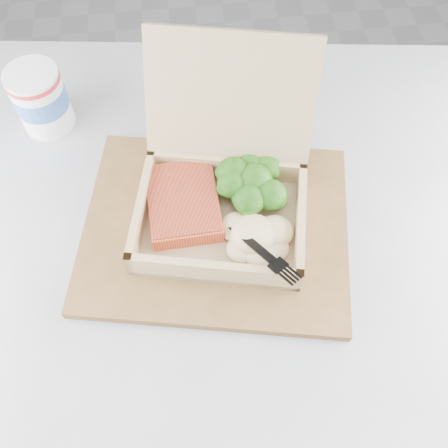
{
  "coord_description": "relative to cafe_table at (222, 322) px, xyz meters",
  "views": [
    {
      "loc": [
        -0.1,
        -0.17,
        1.35
      ],
      "look_at": [
        -0.06,
        0.15,
        0.8
      ],
      "focal_mm": 40.0,
      "sensor_mm": 36.0,
      "label": 1
    }
  ],
  "objects": [
    {
      "name": "floor",
      "position": [
        0.07,
        -0.1,
        -0.56
      ],
      "size": [
        4.0,
        4.0,
        0.0
      ],
      "primitive_type": "plane",
      "color": "gray",
      "rests_on": "ground"
    },
    {
      "name": "receipt",
      "position": [
        0.01,
        0.26,
        0.2
      ],
      "size": [
        0.14,
        0.15,
        0.0
      ],
      "primitive_type": "cube",
      "rotation": [
        0.0,
        0.0,
        -0.6
      ],
      "color": "white",
      "rests_on": "cafe_table"
    },
    {
      "name": "cafe_table",
      "position": [
        0.0,
        0.0,
        0.0
      ],
      "size": [
        0.99,
        0.99,
        0.76
      ],
      "rotation": [
        0.0,
        0.0,
        -0.13
      ],
      "color": "black",
      "rests_on": "floor"
    },
    {
      "name": "mashed_potatoes",
      "position": [
        0.04,
        0.03,
        0.24
      ],
      "size": [
        0.1,
        0.08,
        0.03
      ],
      "primitive_type": "ellipsoid",
      "color": "beige",
      "rests_on": "takeout_container"
    },
    {
      "name": "paper_cup",
      "position": [
        -0.24,
        0.29,
        0.25
      ],
      "size": [
        0.08,
        0.08,
        0.1
      ],
      "color": "white",
      "rests_on": "cafe_table"
    },
    {
      "name": "broccoli_pile",
      "position": [
        0.06,
        0.1,
        0.24
      ],
      "size": [
        0.1,
        0.1,
        0.04
      ],
      "primitive_type": null,
      "color": "#33761A",
      "rests_on": "takeout_container"
    },
    {
      "name": "salmon_fillet",
      "position": [
        -0.04,
        0.09,
        0.23
      ],
      "size": [
        0.1,
        0.12,
        0.02
      ],
      "primitive_type": "cube",
      "rotation": [
        0.0,
        0.0,
        0.04
      ],
      "color": "#E0542B",
      "rests_on": "takeout_container"
    },
    {
      "name": "serving_tray",
      "position": [
        -0.0,
        0.06,
        0.2
      ],
      "size": [
        0.4,
        0.35,
        0.02
      ],
      "primitive_type": "cube",
      "rotation": [
        0.0,
        0.0,
        -0.2
      ],
      "color": "brown",
      "rests_on": "cafe_table"
    },
    {
      "name": "takeout_container",
      "position": [
        0.02,
        0.1,
        0.26
      ],
      "size": [
        0.27,
        0.29,
        0.19
      ],
      "rotation": [
        0.0,
        0.0,
        -0.22
      ],
      "color": "#A08460",
      "rests_on": "serving_tray"
    },
    {
      "name": "plastic_fork",
      "position": [
        0.03,
        0.03,
        0.25
      ],
      "size": [
        0.09,
        0.13,
        0.03
      ],
      "rotation": [
        0.0,
        0.0,
        3.69
      ],
      "color": "black",
      "rests_on": "mashed_potatoes"
    }
  ]
}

